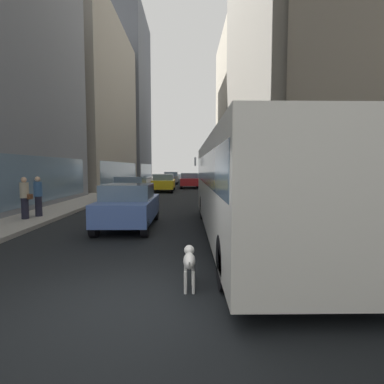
{
  "coord_description": "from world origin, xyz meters",
  "views": [
    {
      "loc": [
        0.96,
        -4.87,
        2.22
      ],
      "look_at": [
        1.12,
        5.39,
        1.4
      ],
      "focal_mm": 28.74,
      "sensor_mm": 36.0,
      "label": 1
    }
  ],
  "objects_px": {
    "transit_bus": "(246,182)",
    "car_red_coupe": "(189,180)",
    "pedestrian_in_coat": "(38,196)",
    "car_black_suv": "(131,188)",
    "car_grey_wagon": "(171,178)",
    "pedestrian_with_handbag": "(25,198)",
    "car_yellow_taxi": "(164,183)",
    "car_blue_hatchback": "(129,205)",
    "dalmatian_dog": "(189,260)"
  },
  "relations": [
    {
      "from": "transit_bus",
      "to": "dalmatian_dog",
      "type": "bearing_deg",
      "value": -113.78
    },
    {
      "from": "car_red_coupe",
      "to": "car_grey_wagon",
      "type": "xyz_separation_m",
      "value": [
        -2.4,
        8.23,
        0.0
      ]
    },
    {
      "from": "car_yellow_taxi",
      "to": "pedestrian_with_handbag",
      "type": "bearing_deg",
      "value": -105.47
    },
    {
      "from": "transit_bus",
      "to": "pedestrian_with_handbag",
      "type": "relative_size",
      "value": 6.82
    },
    {
      "from": "car_black_suv",
      "to": "pedestrian_in_coat",
      "type": "height_order",
      "value": "pedestrian_in_coat"
    },
    {
      "from": "transit_bus",
      "to": "pedestrian_in_coat",
      "type": "height_order",
      "value": "transit_bus"
    },
    {
      "from": "car_red_coupe",
      "to": "dalmatian_dog",
      "type": "bearing_deg",
      "value": -90.42
    },
    {
      "from": "pedestrian_with_handbag",
      "to": "pedestrian_in_coat",
      "type": "distance_m",
      "value": 0.69
    },
    {
      "from": "car_black_suv",
      "to": "dalmatian_dog",
      "type": "distance_m",
      "value": 15.59
    },
    {
      "from": "car_yellow_taxi",
      "to": "car_grey_wagon",
      "type": "distance_m",
      "value": 13.25
    },
    {
      "from": "car_blue_hatchback",
      "to": "dalmatian_dog",
      "type": "distance_m",
      "value": 6.18
    },
    {
      "from": "car_black_suv",
      "to": "car_blue_hatchback",
      "type": "bearing_deg",
      "value": -80.3
    },
    {
      "from": "pedestrian_in_coat",
      "to": "car_red_coupe",
      "type": "bearing_deg",
      "value": 72.02
    },
    {
      "from": "car_black_suv",
      "to": "pedestrian_with_handbag",
      "type": "relative_size",
      "value": 2.74
    },
    {
      "from": "car_blue_hatchback",
      "to": "pedestrian_with_handbag",
      "type": "relative_size",
      "value": 2.45
    },
    {
      "from": "car_red_coupe",
      "to": "transit_bus",
      "type": "bearing_deg",
      "value": -86.13
    },
    {
      "from": "car_grey_wagon",
      "to": "pedestrian_with_handbag",
      "type": "xyz_separation_m",
      "value": [
        -4.39,
        -29.1,
        0.19
      ]
    },
    {
      "from": "car_red_coupe",
      "to": "pedestrian_in_coat",
      "type": "relative_size",
      "value": 2.48
    },
    {
      "from": "car_blue_hatchback",
      "to": "car_yellow_taxi",
      "type": "relative_size",
      "value": 0.96
    },
    {
      "from": "pedestrian_with_handbag",
      "to": "car_black_suv",
      "type": "bearing_deg",
      "value": 71.35
    },
    {
      "from": "car_red_coupe",
      "to": "car_yellow_taxi",
      "type": "height_order",
      "value": "same"
    },
    {
      "from": "car_yellow_taxi",
      "to": "pedestrian_with_handbag",
      "type": "distance_m",
      "value": 16.45
    },
    {
      "from": "dalmatian_dog",
      "to": "transit_bus",
      "type": "bearing_deg",
      "value": 66.22
    },
    {
      "from": "transit_bus",
      "to": "car_black_suv",
      "type": "bearing_deg",
      "value": 116.93
    },
    {
      "from": "transit_bus",
      "to": "car_black_suv",
      "type": "xyz_separation_m",
      "value": [
        -5.6,
        11.03,
        -0.95
      ]
    },
    {
      "from": "car_blue_hatchback",
      "to": "pedestrian_in_coat",
      "type": "distance_m",
      "value": 4.52
    },
    {
      "from": "transit_bus",
      "to": "car_red_coupe",
      "type": "relative_size",
      "value": 2.75
    },
    {
      "from": "car_yellow_taxi",
      "to": "car_blue_hatchback",
      "type": "bearing_deg",
      "value": -90.0
    },
    {
      "from": "transit_bus",
      "to": "car_yellow_taxi",
      "type": "distance_m",
      "value": 19.07
    },
    {
      "from": "car_black_suv",
      "to": "car_yellow_taxi",
      "type": "height_order",
      "value": "same"
    },
    {
      "from": "car_blue_hatchback",
      "to": "car_yellow_taxi",
      "type": "height_order",
      "value": "same"
    },
    {
      "from": "car_grey_wagon",
      "to": "pedestrian_with_handbag",
      "type": "distance_m",
      "value": 29.43
    },
    {
      "from": "car_black_suv",
      "to": "car_red_coupe",
      "type": "bearing_deg",
      "value": 72.41
    },
    {
      "from": "car_black_suv",
      "to": "pedestrian_with_handbag",
      "type": "height_order",
      "value": "pedestrian_with_handbag"
    },
    {
      "from": "transit_bus",
      "to": "dalmatian_dog",
      "type": "xyz_separation_m",
      "value": [
        -1.8,
        -4.09,
        -1.26
      ]
    },
    {
      "from": "transit_bus",
      "to": "car_yellow_taxi",
      "type": "xyz_separation_m",
      "value": [
        -4.0,
        18.62,
        -0.95
      ]
    },
    {
      "from": "dalmatian_dog",
      "to": "pedestrian_with_handbag",
      "type": "bearing_deg",
      "value": 133.8
    },
    {
      "from": "transit_bus",
      "to": "dalmatian_dog",
      "type": "relative_size",
      "value": 11.98
    },
    {
      "from": "car_red_coupe",
      "to": "car_black_suv",
      "type": "xyz_separation_m",
      "value": [
        -4.0,
        -12.62,
        0.0
      ]
    },
    {
      "from": "car_black_suv",
      "to": "dalmatian_dog",
      "type": "relative_size",
      "value": 4.81
    },
    {
      "from": "car_blue_hatchback",
      "to": "car_red_coupe",
      "type": "distance_m",
      "value": 22.1
    },
    {
      "from": "car_yellow_taxi",
      "to": "dalmatian_dog",
      "type": "xyz_separation_m",
      "value": [
        2.2,
        -22.72,
        -0.31
      ]
    },
    {
      "from": "car_grey_wagon",
      "to": "dalmatian_dog",
      "type": "xyz_separation_m",
      "value": [
        2.2,
        -35.96,
        -0.31
      ]
    },
    {
      "from": "car_black_suv",
      "to": "car_grey_wagon",
      "type": "height_order",
      "value": "same"
    },
    {
      "from": "car_grey_wagon",
      "to": "pedestrian_in_coat",
      "type": "relative_size",
      "value": 2.61
    },
    {
      "from": "transit_bus",
      "to": "pedestrian_in_coat",
      "type": "xyz_separation_m",
      "value": [
        -8.16,
        3.43,
        -0.77
      ]
    },
    {
      "from": "car_red_coupe",
      "to": "car_grey_wagon",
      "type": "distance_m",
      "value": 8.57
    },
    {
      "from": "car_yellow_taxi",
      "to": "pedestrian_in_coat",
      "type": "height_order",
      "value": "pedestrian_in_coat"
    },
    {
      "from": "car_blue_hatchback",
      "to": "pedestrian_in_coat",
      "type": "bearing_deg",
      "value": 157.11
    },
    {
      "from": "transit_bus",
      "to": "car_grey_wagon",
      "type": "height_order",
      "value": "transit_bus"
    }
  ]
}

